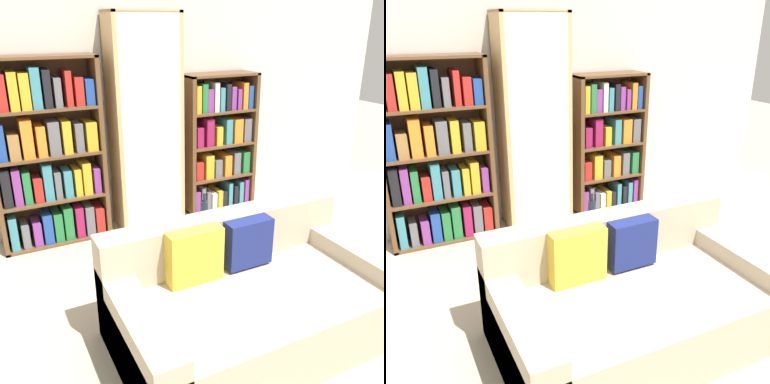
% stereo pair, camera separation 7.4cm
% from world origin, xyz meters
% --- Properties ---
extents(wall_back, '(6.43, 0.06, 2.70)m').
position_xyz_m(wall_back, '(0.00, 2.83, 1.35)').
color(wall_back, beige).
rests_on(wall_back, ground).
extents(couch, '(1.78, 1.00, 0.76)m').
position_xyz_m(couch, '(0.12, 0.67, 0.26)').
color(couch, tan).
rests_on(couch, ground).
extents(bookshelf_left, '(0.97, 0.32, 1.69)m').
position_xyz_m(bookshelf_left, '(-0.76, 2.62, 0.81)').
color(bookshelf_left, brown).
rests_on(bookshelf_left, ground).
extents(display_cabinet, '(0.66, 0.36, 2.04)m').
position_xyz_m(display_cabinet, '(0.18, 2.60, 1.01)').
color(display_cabinet, tan).
rests_on(display_cabinet, ground).
extents(bookshelf_right, '(0.78, 0.32, 1.46)m').
position_xyz_m(bookshelf_right, '(1.01, 2.62, 0.72)').
color(bookshelf_right, brown).
rests_on(bookshelf_right, ground).
extents(wine_bottle, '(0.08, 0.08, 0.38)m').
position_xyz_m(wine_bottle, '(0.60, 2.18, 0.16)').
color(wine_bottle, '#192333').
rests_on(wine_bottle, ground).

